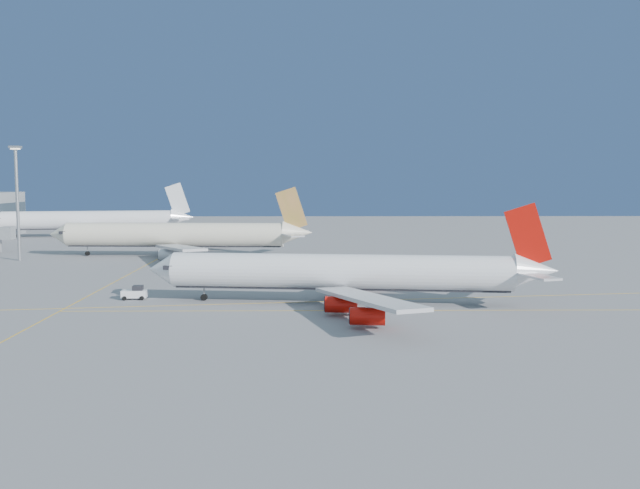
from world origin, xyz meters
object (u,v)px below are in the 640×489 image
at_px(airliner_etihad, 181,235).
at_px(airliner_third, 93,220).
at_px(light_mast, 17,193).
at_px(airliner_virgin, 349,273).
at_px(pushback_tug, 135,293).

distance_m(airliner_etihad, airliner_third, 73.81).
height_order(airliner_third, light_mast, light_mast).
height_order(airliner_virgin, light_mast, light_mast).
relative_size(airliner_third, pushback_tug, 16.50).
height_order(airliner_virgin, airliner_etihad, airliner_etihad).
bearing_deg(pushback_tug, airliner_virgin, -9.34).
height_order(airliner_etihad, airliner_third, airliner_third).
relative_size(airliner_virgin, pushback_tug, 15.89).
bearing_deg(light_mast, airliner_third, 92.81).
xyz_separation_m(airliner_etihad, pushback_tug, (4.22, -65.37, -4.37)).
relative_size(airliner_etihad, light_mast, 2.46).
height_order(airliner_etihad, light_mast, light_mast).
bearing_deg(airliner_third, airliner_etihad, -64.54).
xyz_separation_m(airliner_third, light_mast, (3.46, -70.42, 10.80)).
xyz_separation_m(airliner_third, pushback_tug, (45.38, -126.64, -4.53)).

